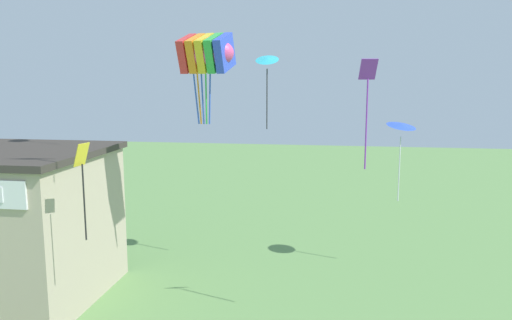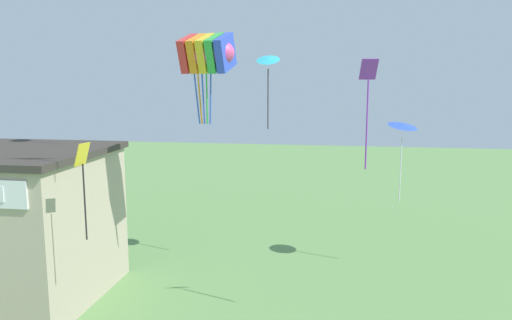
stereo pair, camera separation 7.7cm
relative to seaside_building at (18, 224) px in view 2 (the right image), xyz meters
The scene contains 6 objects.
seaside_building is the anchor object (origin of this frame).
kite_rainbow_parafoil 9.80m from the seaside_building, ahead, with size 2.28×1.78×3.22m.
kite_yellow_diamond 6.08m from the seaside_building, 34.73° to the right, with size 0.32×0.55×2.98m.
kite_purple_streamer 13.85m from the seaside_building, ahead, with size 0.58×0.48×3.45m.
kite_cyan_delta 11.79m from the seaside_building, 25.17° to the left, with size 1.01×0.95×3.18m.
kite_blue_delta 16.07m from the seaside_building, 19.66° to the left, with size 1.75×1.75×3.53m.
Camera 2 is at (2.16, -5.17, 8.35)m, focal length 35.00 mm.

